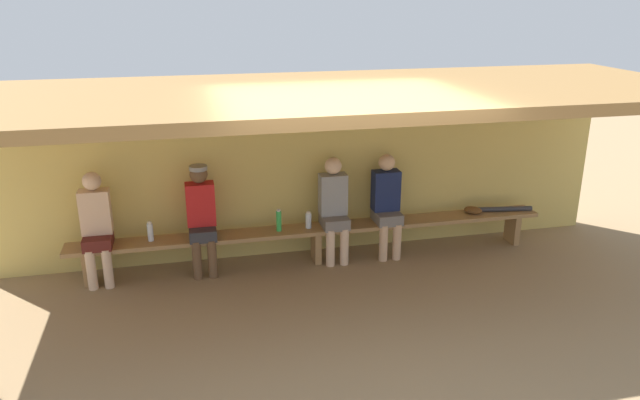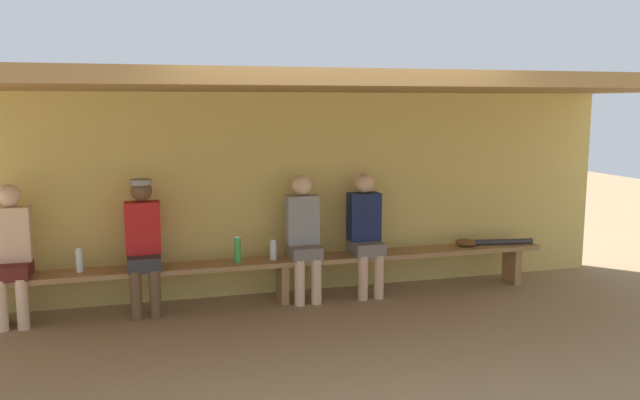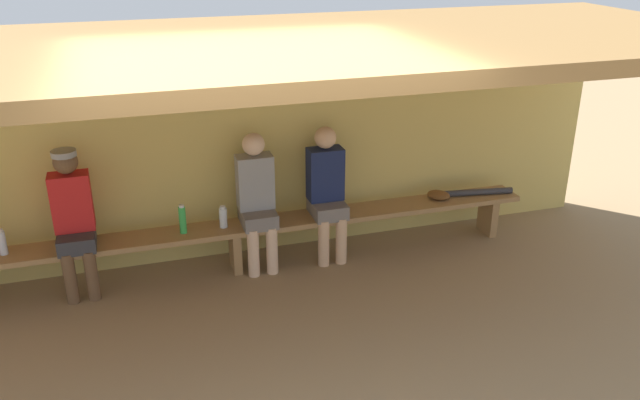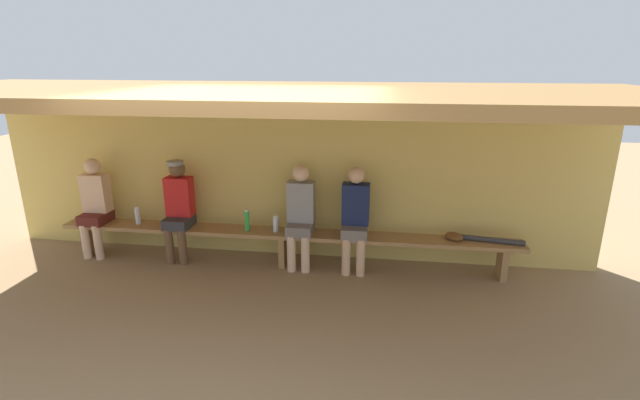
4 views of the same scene
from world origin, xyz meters
TOP-DOWN VIEW (x-y plane):
  - ground_plane at (0.00, 0.00)m, footprint 24.00×24.00m
  - back_wall at (0.00, 2.00)m, footprint 8.00×0.20m
  - dugout_roof at (0.00, 0.70)m, footprint 8.00×2.80m
  - bench at (0.00, 1.55)m, footprint 6.00×0.36m
  - player_rightmost at (-2.59, 1.55)m, footprint 0.34×0.42m
  - player_leftmost at (-1.40, 1.55)m, footprint 0.34×0.42m
  - player_shirtless_tan at (0.93, 1.55)m, footprint 0.34×0.42m
  - player_in_red at (0.23, 1.55)m, footprint 0.34×0.42m
  - water_bottle_green at (-0.47, 1.54)m, footprint 0.06×0.06m
  - water_bottle_clear at (-0.10, 1.55)m, footprint 0.07×0.07m
  - water_bottle_blue at (-2.01, 1.57)m, footprint 0.07×0.07m
  - baseball_glove_dark_brown at (2.15, 1.57)m, footprint 0.29×0.29m
  - baseball_bat at (2.57, 1.55)m, footprint 0.80×0.19m

SIDE VIEW (x-z plane):
  - ground_plane at x=0.00m, z-range 0.00..0.00m
  - bench at x=0.00m, z-range 0.16..0.62m
  - baseball_bat at x=2.57m, z-range 0.46..0.53m
  - baseball_glove_dark_brown at x=2.15m, z-range 0.46..0.55m
  - water_bottle_clear at x=-0.10m, z-range 0.45..0.67m
  - water_bottle_blue at x=-2.01m, z-range 0.45..0.69m
  - water_bottle_green at x=-0.47m, z-range 0.45..0.73m
  - player_rightmost at x=-2.59m, z-range 0.06..1.40m
  - player_shirtless_tan at x=0.93m, z-range 0.06..1.40m
  - player_in_red at x=0.23m, z-range 0.06..1.40m
  - player_leftmost at x=-1.40m, z-range 0.07..1.42m
  - back_wall at x=0.00m, z-range 0.00..2.20m
  - dugout_roof at x=0.00m, z-range 2.20..2.32m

